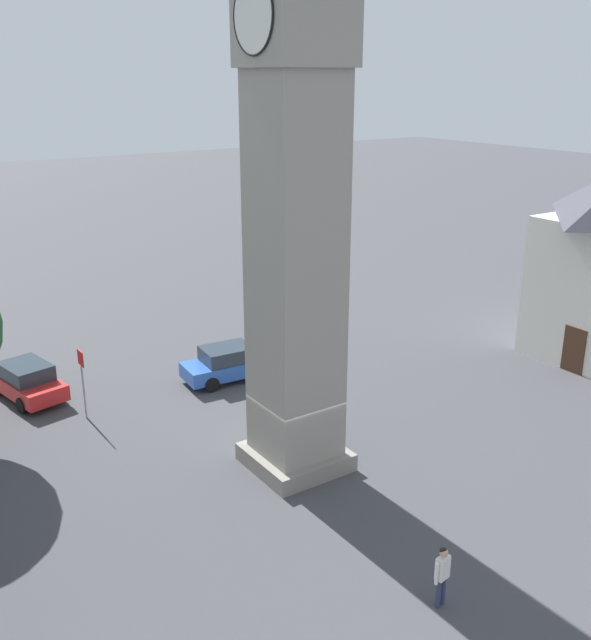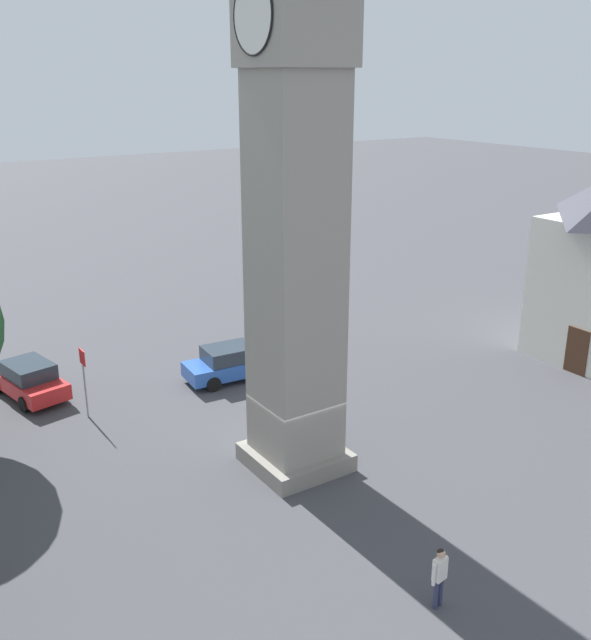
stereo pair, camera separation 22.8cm
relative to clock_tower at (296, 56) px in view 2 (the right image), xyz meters
The scene contains 6 objects.
ground_plane 13.11m from the clock_tower, 96.64° to the right, with size 200.00×200.00×0.00m, color #424247.
clock_tower is the anchor object (origin of this frame).
car_silver_kerb 17.41m from the clock_tower, 149.88° to the right, with size 4.38×2.49×1.53m.
car_red_corner 14.60m from the clock_tower, 167.65° to the left, with size 2.06×4.25×1.53m.
pedestrian 14.36m from the clock_tower, ahead, with size 0.28×0.55×1.69m.
road_sign 14.28m from the clock_tower, 147.40° to the right, with size 0.60×0.07×2.80m.
Camera 2 is at (17.87, -11.77, 12.56)m, focal length 39.99 mm.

